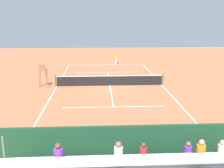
{
  "coord_description": "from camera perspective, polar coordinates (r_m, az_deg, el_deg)",
  "views": [
    {
      "loc": [
        1.06,
        24.22,
        6.52
      ],
      "look_at": [
        0.0,
        4.0,
        1.2
      ],
      "focal_mm": 42.24,
      "sensor_mm": 36.0,
      "label": 1
    }
  ],
  "objects": [
    {
      "name": "tennis_player",
      "position": [
        35.39,
        0.85,
        5.77
      ],
      "size": [
        0.42,
        0.55,
        1.93
      ],
      "color": "white",
      "rests_on": "ground"
    },
    {
      "name": "tennis_net",
      "position": [
        24.98,
        -0.48,
        0.78
      ],
      "size": [
        10.3,
        0.1,
        1.07
      ],
      "color": "black",
      "rests_on": "ground"
    },
    {
      "name": "umpire_chair",
      "position": [
        25.1,
        -14.76,
        2.26
      ],
      "size": [
        0.67,
        0.67,
        2.14
      ],
      "color": "olive",
      "rests_on": "ground"
    },
    {
      "name": "court_line_markings",
      "position": [
        25.14,
        -0.48,
        -0.31
      ],
      "size": [
        10.1,
        22.2,
        0.01
      ],
      "color": "white",
      "rests_on": "ground"
    },
    {
      "name": "tennis_racket",
      "position": [
        35.35,
        -0.29,
        4.11
      ],
      "size": [
        0.58,
        0.39,
        0.03
      ],
      "color": "black",
      "rests_on": "ground"
    },
    {
      "name": "courtside_bench",
      "position": [
        12.86,
        11.96,
        -13.23
      ],
      "size": [
        1.8,
        0.4,
        0.93
      ],
      "color": "#234C2D",
      "rests_on": "ground"
    },
    {
      "name": "backdrop_wall",
      "position": [
        11.66,
        2.64,
        -13.54
      ],
      "size": [
        18.0,
        0.16,
        2.0
      ],
      "primitive_type": "cube",
      "color": "#1E4C2D",
      "rests_on": "ground"
    },
    {
      "name": "ground_plane",
      "position": [
        25.1,
        -0.48,
        -0.33
      ],
      "size": [
        60.0,
        60.0,
        0.0
      ],
      "primitive_type": "plane",
      "color": "#CC7047"
    },
    {
      "name": "bleacher_stand",
      "position": [
        10.53,
        4.72,
        -17.21
      ],
      "size": [
        9.06,
        2.4,
        2.48
      ],
      "color": "gray",
      "rests_on": "ground"
    },
    {
      "name": "equipment_bag",
      "position": [
        12.58,
        2.35,
        -15.53
      ],
      "size": [
        0.9,
        0.36,
        0.36
      ],
      "primitive_type": "cube",
      "color": "black",
      "rests_on": "ground"
    },
    {
      "name": "tennis_ball_near",
      "position": [
        33.27,
        -2.46,
        3.46
      ],
      "size": [
        0.07,
        0.07,
        0.07
      ],
      "primitive_type": "sphere",
      "color": "#CCDB33",
      "rests_on": "ground"
    }
  ]
}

